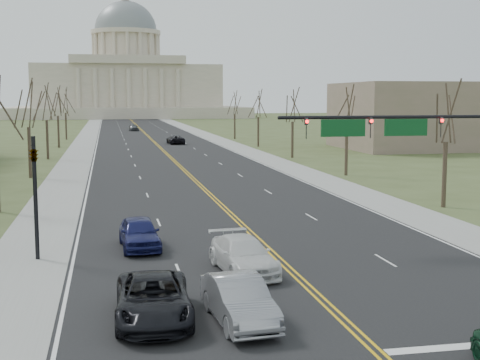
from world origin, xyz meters
name	(u,v)px	position (x,y,z in m)	size (l,w,h in m)	color
ground	(366,342)	(0.00, 0.00, 0.00)	(600.00, 600.00, 0.00)	#424C26
road	(150,138)	(0.00, 110.00, 0.01)	(20.00, 380.00, 0.01)	black
cross_road	(311,289)	(0.00, 6.00, 0.01)	(120.00, 14.00, 0.01)	black
sidewalk_left	(86,139)	(-12.00, 110.00, 0.01)	(4.00, 380.00, 0.03)	gray
sidewalk_right	(211,137)	(12.00, 110.00, 0.01)	(4.00, 380.00, 0.03)	gray
center_line	(150,138)	(0.00, 110.00, 0.01)	(0.42, 380.00, 0.01)	gold
edge_line_left	(98,139)	(-9.80, 110.00, 0.01)	(0.15, 380.00, 0.01)	silver
edge_line_right	(200,137)	(9.80, 110.00, 0.01)	(0.15, 380.00, 0.01)	silver
capitol	(127,81)	(0.00, 249.91, 14.20)	(90.00, 60.00, 50.00)	beige
signal_mast	(405,137)	(7.45, 13.50, 5.76)	(12.12, 0.44, 7.20)	black
signal_left	(35,184)	(-11.50, 13.50, 3.71)	(0.32, 0.36, 6.00)	black
tree_r_0	(447,116)	(15.50, 24.00, 6.55)	(3.74, 3.74, 8.50)	#3D2F24
tree_r_1	(347,110)	(15.50, 44.00, 6.55)	(3.74, 3.74, 8.50)	#3D2F24
tree_l_1	(28,106)	(-15.50, 48.00, 6.94)	(3.96, 3.96, 9.00)	#3D2F24
tree_r_2	(293,107)	(15.50, 64.00, 6.55)	(3.74, 3.74, 8.50)	#3D2F24
tree_l_2	(46,104)	(-15.50, 68.00, 6.94)	(3.96, 3.96, 9.00)	#3D2F24
tree_r_3	(258,105)	(15.50, 84.00, 6.55)	(3.74, 3.74, 8.50)	#3D2F24
tree_l_3	(58,103)	(-15.50, 88.00, 6.94)	(3.96, 3.96, 9.00)	#3D2F24
tree_r_4	(235,104)	(15.50, 104.00, 6.55)	(3.74, 3.74, 8.50)	#3D2F24
tree_l_4	(65,102)	(-15.50, 108.00, 6.94)	(3.96, 3.96, 9.00)	#3D2F24
bldg_right_mass	(425,116)	(40.00, 76.00, 5.00)	(25.00, 20.00, 10.00)	#746752
car_sb_inner_lead	(239,300)	(-3.67, 2.59, 0.82)	(1.70, 4.89, 1.61)	gray
car_sb_outer_lead	(153,299)	(-6.59, 3.42, 0.79)	(2.60, 5.63, 1.56)	black
car_sb_inner_second	(243,255)	(-2.17, 9.23, 0.79)	(2.18, 5.36, 1.56)	silver
car_sb_outer_second	(139,233)	(-6.52, 14.92, 0.83)	(1.93, 4.80, 1.64)	#171B52
car_far_nb	(176,140)	(3.17, 92.46, 0.75)	(2.45, 5.31, 1.48)	black
car_far_sb	(134,127)	(-1.97, 138.14, 0.82)	(1.91, 4.75, 1.62)	#4F5257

